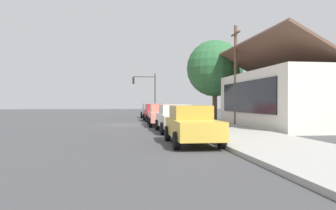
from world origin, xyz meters
TOP-DOWN VIEW (x-y plane):
  - ground_plane at (0.00, 0.00)m, footprint 120.00×120.00m
  - sidewalk_curb at (0.00, 5.60)m, footprint 60.00×4.20m
  - car_silver at (-9.92, 2.77)m, footprint 4.64×2.13m
  - car_cherry at (-4.34, 2.65)m, footprint 4.37×1.99m
  - car_coral at (1.35, 2.63)m, footprint 4.87×2.18m
  - car_ivory at (6.62, 2.83)m, footprint 4.63×2.11m
  - car_mustard at (12.17, 2.62)m, footprint 4.47×1.98m
  - storefront_building at (3.79, 11.98)m, footprint 12.27×7.95m
  - shade_tree at (-4.45, 8.32)m, footprint 5.27×5.27m
  - traffic_light_main at (-14.01, 2.54)m, footprint 0.37×2.79m
  - utility_pole_wooden at (1.64, 8.20)m, footprint 1.80×0.24m
  - fire_hydrant_red at (-4.23, 4.20)m, footprint 0.22×0.22m

SIDE VIEW (x-z plane):
  - ground_plane at x=0.00m, z-range 0.00..0.00m
  - sidewalk_curb at x=0.00m, z-range 0.00..0.16m
  - fire_hydrant_red at x=-4.23m, z-range 0.14..0.85m
  - car_cherry at x=-4.34m, z-range 0.02..1.61m
  - car_mustard at x=12.17m, z-range 0.02..1.61m
  - car_silver at x=-9.92m, z-range 0.02..1.61m
  - car_ivory at x=6.62m, z-range 0.02..1.61m
  - car_coral at x=1.35m, z-range 0.02..1.61m
  - storefront_building at x=3.79m, z-range -0.94..5.04m
  - traffic_light_main at x=-14.01m, z-range 0.89..6.09m
  - utility_pole_wooden at x=1.64m, z-range 0.18..7.68m
  - shade_tree at x=-4.45m, z-range 1.12..8.66m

